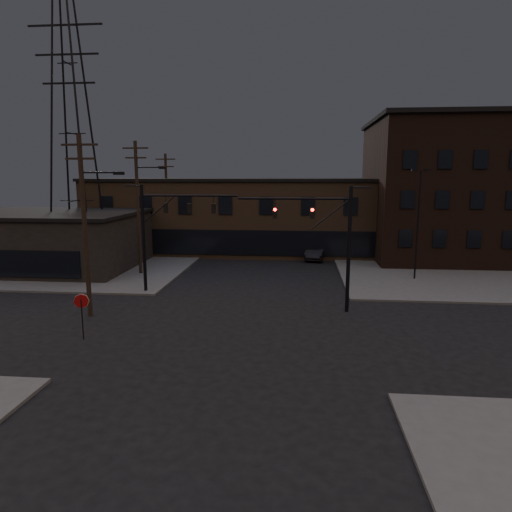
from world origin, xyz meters
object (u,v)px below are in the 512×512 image
(traffic_signal_far, at_px, (160,226))
(car_crossing, at_px, (316,251))
(parked_car_lot_b, at_px, (437,261))
(stop_sign, at_px, (82,306))
(traffic_signal_near, at_px, (331,235))
(parked_car_lot_a, at_px, (458,259))

(traffic_signal_far, xyz_separation_m, car_crossing, (11.90, 15.00, -4.18))
(parked_car_lot_b, height_order, car_crossing, car_crossing)
(stop_sign, relative_size, car_crossing, 0.49)
(traffic_signal_near, relative_size, parked_car_lot_b, 1.95)
(traffic_signal_far, relative_size, parked_car_lot_b, 1.95)
(stop_sign, bearing_deg, parked_car_lot_b, 40.88)
(traffic_signal_near, bearing_deg, parked_car_lot_b, 53.12)
(parked_car_lot_b, bearing_deg, car_crossing, 72.48)
(traffic_signal_near, distance_m, parked_car_lot_a, 20.05)
(traffic_signal_far, distance_m, parked_car_lot_b, 25.79)
(traffic_signal_near, relative_size, parked_car_lot_a, 1.84)
(traffic_signal_far, xyz_separation_m, parked_car_lot_a, (24.91, 11.37, -4.12))
(traffic_signal_near, xyz_separation_m, car_crossing, (-0.18, 18.50, -4.10))
(parked_car_lot_a, bearing_deg, parked_car_lot_b, 109.35)
(stop_sign, bearing_deg, car_crossing, 62.19)
(traffic_signal_far, relative_size, car_crossing, 1.58)
(traffic_signal_far, distance_m, stop_sign, 10.55)
(parked_car_lot_a, bearing_deg, traffic_signal_near, 147.35)
(stop_sign, relative_size, parked_car_lot_a, 0.57)
(parked_car_lot_a, height_order, parked_car_lot_b, parked_car_lot_a)
(traffic_signal_near, xyz_separation_m, traffic_signal_far, (-12.07, 3.50, 0.08))
(parked_car_lot_b, xyz_separation_m, car_crossing, (-11.04, 4.02, 0.09))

